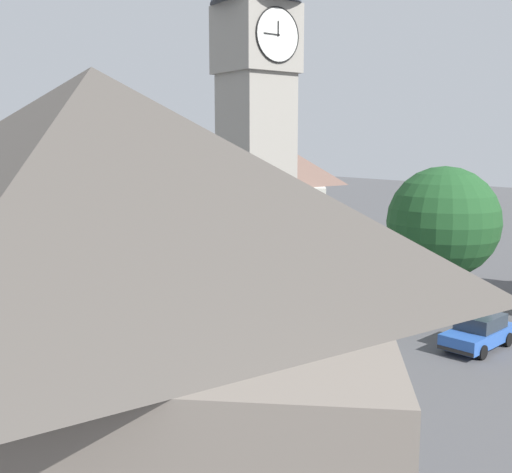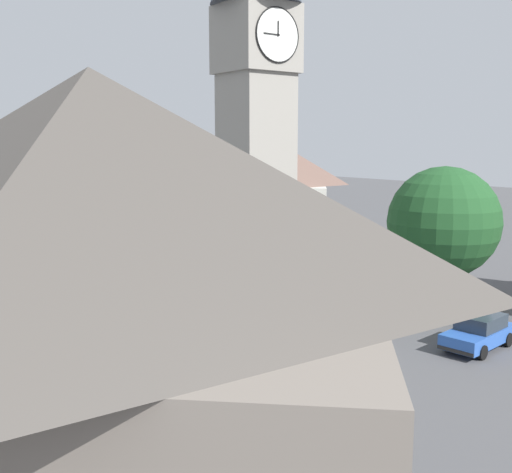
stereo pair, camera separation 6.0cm
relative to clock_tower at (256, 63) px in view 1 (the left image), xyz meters
name	(u,v)px [view 1 (the left image)]	position (x,y,z in m)	size (l,w,h in m)	color
ground_plane	(256,349)	(0.00, 0.00, -12.44)	(200.00, 200.00, 0.00)	#4C4C4F
clock_tower	(256,63)	(0.00, 0.00, 0.00)	(3.80, 3.80, 21.27)	gray
car_blue_kerb	(110,399)	(8.16, 2.83, -11.68)	(4.15, 1.86, 1.53)	#2D5BB7
car_red_corner	(336,301)	(-6.69, -1.79, -11.68)	(4.24, 2.03, 1.53)	#2D5BB7
car_black_far	(479,332)	(-8.07, 5.90, -11.68)	(4.30, 2.19, 1.53)	#2D5BB7
pedestrian	(216,294)	(-1.87, -6.14, -11.43)	(0.56, 0.26, 1.69)	#706656
tree	(443,222)	(-12.34, 0.62, -7.62)	(6.12, 6.12, 7.89)	brown
building_terrace_right	(106,436)	(12.74, 13.57, -7.29)	(10.31, 10.27, 10.11)	slate
building_corner_back	(273,203)	(-12.03, -13.95, -7.69)	(10.70, 10.68, 9.30)	silver
lamp_post	(194,246)	(-2.80, -9.94, -9.40)	(0.36, 0.36, 4.48)	black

